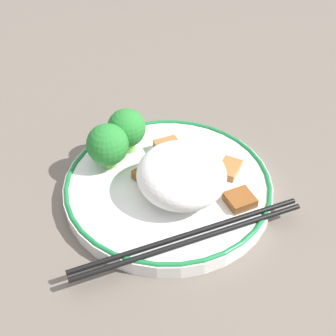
# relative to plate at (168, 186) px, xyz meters

# --- Properties ---
(ground_plane) EXTENTS (3.00, 3.00, 0.00)m
(ground_plane) POSITION_rel_plate_xyz_m (0.00, 0.00, -0.01)
(ground_plane) COLOR #665B51
(plate) EXTENTS (0.22, 0.22, 0.02)m
(plate) POSITION_rel_plate_xyz_m (0.00, 0.00, 0.00)
(plate) COLOR white
(plate) RESTS_ON ground_plane
(rice_mound) EXTENTS (0.09, 0.09, 0.05)m
(rice_mound) POSITION_rel_plate_xyz_m (-0.02, -0.00, 0.03)
(rice_mound) COLOR white
(rice_mound) RESTS_ON plate
(broccoli_back_left) EXTENTS (0.04, 0.04, 0.05)m
(broccoli_back_left) POSITION_rel_plate_xyz_m (0.07, -0.00, 0.03)
(broccoli_back_left) COLOR #72AD4C
(broccoli_back_left) RESTS_ON plate
(broccoli_back_center) EXTENTS (0.05, 0.05, 0.05)m
(broccoli_back_center) POSITION_rel_plate_xyz_m (0.06, 0.03, 0.03)
(broccoli_back_center) COLOR #72AD4C
(broccoli_back_center) RESTS_ON plate
(meat_near_front) EXTENTS (0.03, 0.03, 0.01)m
(meat_near_front) POSITION_rel_plate_xyz_m (-0.00, -0.04, 0.01)
(meat_near_front) COLOR #995B28
(meat_near_front) RESTS_ON plate
(meat_near_left) EXTENTS (0.04, 0.03, 0.01)m
(meat_near_left) POSITION_rel_plate_xyz_m (0.01, 0.01, 0.01)
(meat_near_left) COLOR brown
(meat_near_left) RESTS_ON plate
(meat_near_right) EXTENTS (0.03, 0.03, 0.01)m
(meat_near_right) POSITION_rel_plate_xyz_m (0.04, -0.03, 0.01)
(meat_near_right) COLOR #9E6633
(meat_near_right) RESTS_ON plate
(meat_near_back) EXTENTS (0.03, 0.04, 0.01)m
(meat_near_back) POSITION_rel_plate_xyz_m (-0.03, -0.06, 0.01)
(meat_near_back) COLOR #9E6633
(meat_near_back) RESTS_ON plate
(meat_on_rice_edge) EXTENTS (0.03, 0.03, 0.01)m
(meat_on_rice_edge) POSITION_rel_plate_xyz_m (-0.07, -0.04, 0.01)
(meat_on_rice_edge) COLOR brown
(meat_on_rice_edge) RESTS_ON plate
(chopsticks) EXTENTS (0.08, 0.22, 0.01)m
(chopsticks) POSITION_rel_plate_xyz_m (-0.07, 0.03, 0.01)
(chopsticks) COLOR black
(chopsticks) RESTS_ON plate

